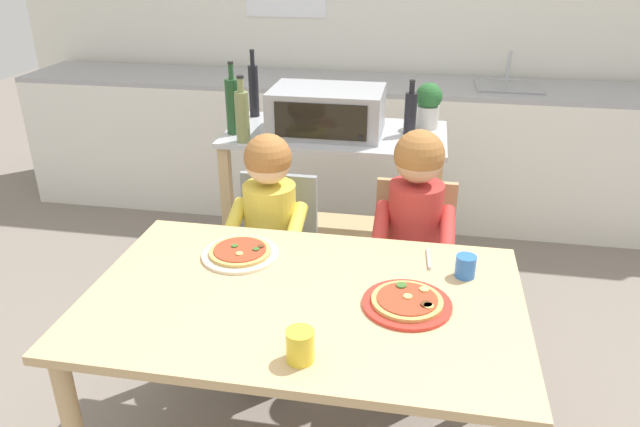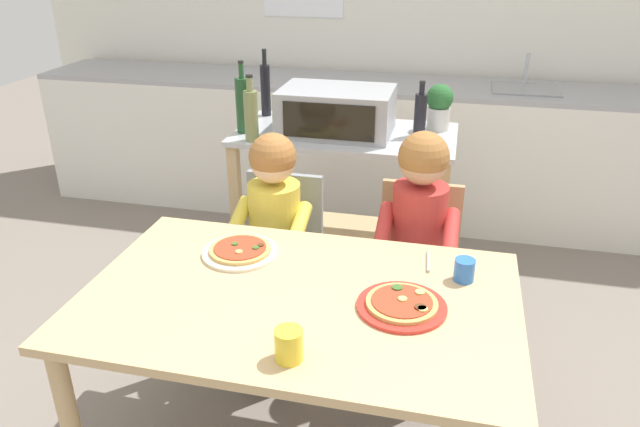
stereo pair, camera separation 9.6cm
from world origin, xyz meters
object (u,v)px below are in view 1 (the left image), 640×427
(bottle_tall_green_wine, at_px, (254,89))
(kitchen_island_cart, at_px, (335,187))
(child_in_red_shirt, at_px, (414,229))
(pizza_plate_cream, at_px, (240,253))
(dining_chair_left, at_px, (275,253))
(potted_herb_plant, at_px, (428,104))
(child_in_yellow_shirt, at_px, (267,226))
(bottle_slim_sauce, at_px, (410,112))
(serving_spoon, at_px, (428,259))
(bottle_brown_beer, at_px, (242,115))
(drinking_cup_blue, at_px, (466,266))
(toaster_oven, at_px, (327,111))
(dining_chair_right, at_px, (412,262))
(bottle_squat_spirits, at_px, (233,105))
(dining_table, at_px, (303,320))
(pizza_plate_red_rimmed, at_px, (407,302))
(drinking_cup_yellow, at_px, (300,346))

(bottle_tall_green_wine, bearing_deg, kitchen_island_cart, -22.91)
(child_in_red_shirt, distance_m, pizza_plate_cream, 0.72)
(bottle_tall_green_wine, relative_size, dining_chair_left, 0.43)
(potted_herb_plant, distance_m, child_in_yellow_shirt, 1.07)
(bottle_slim_sauce, xyz_separation_m, serving_spoon, (0.12, -0.94, -0.26))
(bottle_brown_beer, distance_m, pizza_plate_cream, 0.86)
(pizza_plate_cream, height_order, drinking_cup_blue, drinking_cup_blue)
(kitchen_island_cart, xyz_separation_m, bottle_slim_sauce, (0.36, 0.02, 0.40))
(dining_chair_left, height_order, child_in_red_shirt, child_in_red_shirt)
(bottle_brown_beer, bearing_deg, toaster_oven, 29.96)
(dining_chair_left, distance_m, dining_chair_right, 0.60)
(kitchen_island_cart, height_order, drinking_cup_blue, kitchen_island_cart)
(child_in_yellow_shirt, bearing_deg, serving_spoon, -22.04)
(bottle_slim_sauce, distance_m, dining_chair_right, 0.74)
(pizza_plate_cream, bearing_deg, child_in_red_shirt, 32.94)
(bottle_squat_spirits, relative_size, dining_table, 0.25)
(bottle_squat_spirits, height_order, serving_spoon, bottle_squat_spirits)
(bottle_brown_beer, xyz_separation_m, pizza_plate_red_rimmed, (0.82, -0.99, -0.28))
(dining_chair_right, height_order, child_in_red_shirt, child_in_red_shirt)
(child_in_yellow_shirt, distance_m, drinking_cup_yellow, 0.95)
(bottle_tall_green_wine, xyz_separation_m, pizza_plate_red_rimmed, (0.89, -1.42, -0.29))
(bottle_tall_green_wine, bearing_deg, drinking_cup_yellow, -70.48)
(toaster_oven, bearing_deg, serving_spoon, -60.07)
(toaster_oven, height_order, serving_spoon, toaster_oven)
(bottle_tall_green_wine, distance_m, dining_chair_left, 0.96)
(bottle_squat_spirits, height_order, drinking_cup_blue, bottle_squat_spirits)
(pizza_plate_red_rimmed, distance_m, serving_spoon, 0.30)
(dining_chair_right, height_order, child_in_yellow_shirt, child_in_yellow_shirt)
(dining_chair_left, height_order, drinking_cup_blue, dining_chair_left)
(child_in_red_shirt, height_order, drinking_cup_yellow, child_in_red_shirt)
(bottle_tall_green_wine, height_order, child_in_yellow_shirt, bottle_tall_green_wine)
(pizza_plate_red_rimmed, distance_m, drinking_cup_blue, 0.28)
(dining_chair_left, relative_size, serving_spoon, 5.79)
(dining_table, xyz_separation_m, pizza_plate_cream, (-0.27, 0.21, 0.11))
(toaster_oven, relative_size, serving_spoon, 3.82)
(bottle_tall_green_wine, distance_m, drinking_cup_blue, 1.64)
(dining_chair_left, relative_size, drinking_cup_yellow, 8.74)
(bottle_slim_sauce, bearing_deg, serving_spoon, -82.66)
(bottle_tall_green_wine, bearing_deg, dining_table, -68.60)
(kitchen_island_cart, relative_size, drinking_cup_yellow, 11.57)
(child_in_red_shirt, distance_m, drinking_cup_blue, 0.44)
(child_in_yellow_shirt, bearing_deg, bottle_tall_green_wine, 108.41)
(toaster_oven, xyz_separation_m, bottle_squat_spirits, (-0.44, -0.09, 0.03))
(child_in_red_shirt, bearing_deg, dining_chair_left, 171.81)
(bottle_tall_green_wine, height_order, bottle_brown_beer, bottle_tall_green_wine)
(dining_chair_left, bearing_deg, child_in_red_shirt, -8.19)
(toaster_oven, height_order, child_in_yellow_shirt, toaster_oven)
(child_in_yellow_shirt, bearing_deg, pizza_plate_red_rimmed, -43.21)
(dining_table, xyz_separation_m, child_in_red_shirt, (0.33, 0.60, 0.06))
(drinking_cup_blue, bearing_deg, bottle_brown_beer, 141.96)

